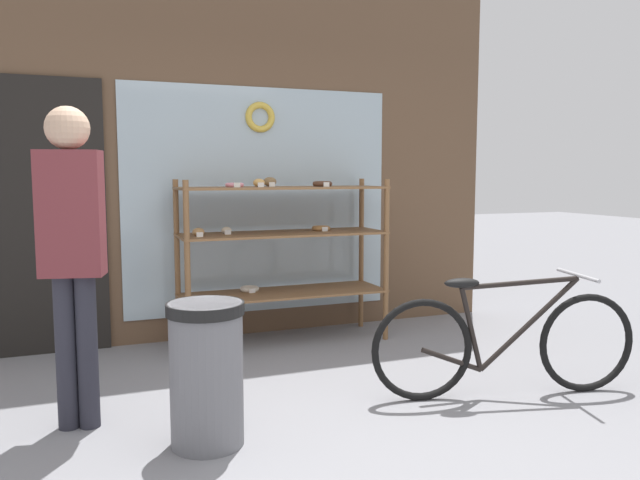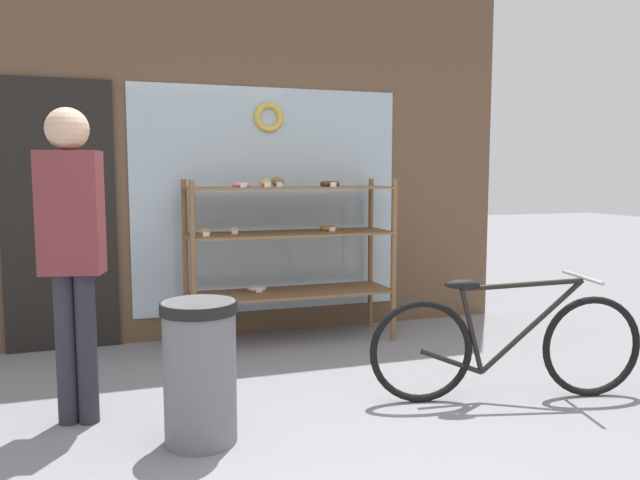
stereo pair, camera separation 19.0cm
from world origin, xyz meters
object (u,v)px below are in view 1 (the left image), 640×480
at_px(pedestrian, 72,240).
at_px(display_case, 282,240).
at_px(bicycle, 505,342).
at_px(trash_bin, 206,369).

bearing_deg(pedestrian, display_case, 51.91).
bearing_deg(pedestrian, bicycle, 3.09).
relative_size(display_case, pedestrian, 0.97).
height_order(bicycle, pedestrian, pedestrian).
distance_m(display_case, bicycle, 1.98).
height_order(display_case, bicycle, display_case).
xyz_separation_m(bicycle, trash_bin, (-1.86, -0.02, 0.05)).
relative_size(display_case, bicycle, 1.00).
xyz_separation_m(pedestrian, trash_bin, (0.61, -0.47, -0.63)).
bearing_deg(display_case, trash_bin, -119.31).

